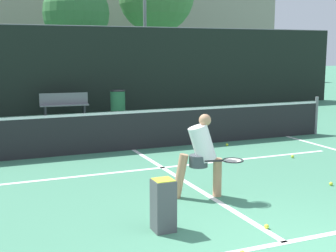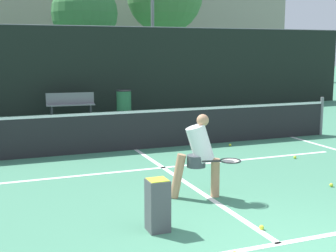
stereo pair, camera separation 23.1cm
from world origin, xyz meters
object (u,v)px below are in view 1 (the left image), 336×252
(player_practicing, at_px, (201,153))
(courtside_bench, at_px, (64,104))
(ball_hopper, at_px, (163,204))
(trash_bin, at_px, (118,103))

(player_practicing, height_order, courtside_bench, player_practicing)
(player_practicing, relative_size, courtside_bench, 0.80)
(player_practicing, relative_size, ball_hopper, 1.95)
(ball_hopper, distance_m, courtside_bench, 11.17)
(ball_hopper, height_order, trash_bin, trash_bin)
(ball_hopper, xyz_separation_m, trash_bin, (2.67, 10.91, 0.09))
(player_practicing, xyz_separation_m, ball_hopper, (-1.12, -1.10, -0.36))
(ball_hopper, distance_m, trash_bin, 11.23)
(player_practicing, height_order, trash_bin, player_practicing)
(ball_hopper, xyz_separation_m, courtside_bench, (0.76, 11.14, 0.10))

